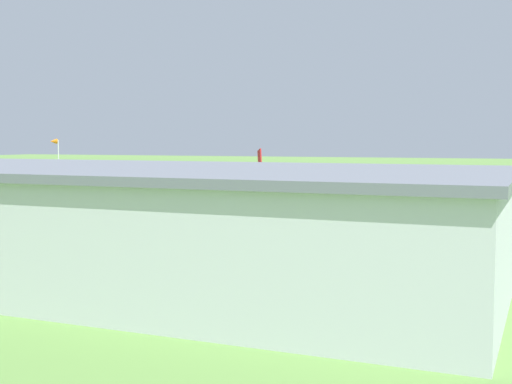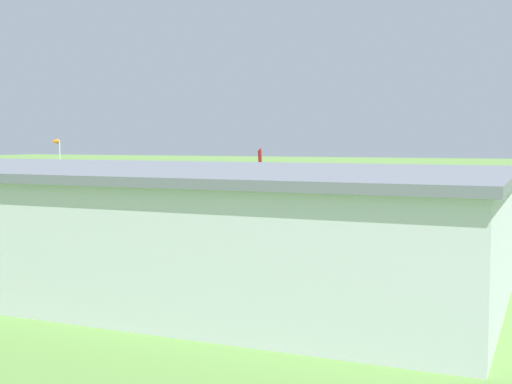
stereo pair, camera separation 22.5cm
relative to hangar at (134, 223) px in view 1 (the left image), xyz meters
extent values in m
plane|color=#608C42|center=(0.47, -32.11, -2.71)|extent=(400.00, 400.00, 0.00)
cube|color=silver|center=(0.00, 0.02, -0.18)|extent=(33.96, 16.37, 5.05)
cube|color=slate|center=(0.00, 0.02, 2.52)|extent=(34.57, 16.99, 0.35)
cube|color=#384251|center=(-0.22, -7.74, -0.64)|extent=(10.00, 0.44, 4.14)
cylinder|color=#B21E1E|center=(2.50, -24.45, 0.81)|extent=(4.71, 6.28, 2.47)
cone|color=black|center=(0.46, -21.42, 0.03)|extent=(1.10, 1.12, 0.89)
cube|color=silver|center=(2.07, -23.82, 0.48)|extent=(7.17, 5.51, 0.44)
cube|color=silver|center=(1.68, -23.24, 1.82)|extent=(7.17, 5.51, 0.44)
cube|color=#B21E1E|center=(4.05, -26.77, 2.47)|extent=(0.83, 1.17, 1.50)
cube|color=silver|center=(4.17, -26.96, 1.45)|extent=(2.66, 2.19, 0.27)
cylinder|color=black|center=(3.07, -23.60, -0.59)|extent=(0.47, 0.61, 0.64)
cylinder|color=black|center=(1.49, -24.66, -0.59)|extent=(0.47, 0.61, 0.64)
cylinder|color=#332D28|center=(3.90, -22.17, 1.15)|extent=(0.28, 0.36, 1.44)
cylinder|color=#332D28|center=(-0.15, -24.89, 1.15)|extent=(0.28, 0.36, 1.44)
cube|color=red|center=(17.14, -15.80, -2.01)|extent=(2.09, 4.77, 0.77)
cube|color=#2D3842|center=(17.14, -15.80, -1.34)|extent=(1.70, 2.72, 0.56)
cylinder|color=black|center=(16.47, -14.15, -2.39)|extent=(0.28, 0.66, 0.64)
cylinder|color=black|center=(18.11, -14.31, -2.39)|extent=(0.28, 0.66, 0.64)
cylinder|color=black|center=(16.17, -17.28, -2.39)|extent=(0.28, 0.66, 0.64)
cylinder|color=black|center=(17.81, -17.44, -2.39)|extent=(0.28, 0.66, 0.64)
cylinder|color=black|center=(22.61, -16.35, -2.39)|extent=(0.29, 0.66, 0.64)
cube|color=gray|center=(-12.49, -16.53, -1.23)|extent=(2.23, 2.23, 2.00)
cube|color=silver|center=(-16.03, -16.58, -0.83)|extent=(4.91, 2.27, 2.80)
cylinder|color=black|center=(-12.81, -15.43, -2.23)|extent=(0.96, 0.29, 0.96)
cylinder|color=black|center=(-12.77, -17.63, -2.23)|extent=(0.96, 0.29, 0.96)
cylinder|color=#33723F|center=(8.44, -17.01, -2.30)|extent=(0.42, 0.42, 0.81)
cylinder|color=#33723F|center=(8.44, -17.01, -1.61)|extent=(0.49, 0.49, 0.57)
sphere|color=beige|center=(8.44, -17.01, -1.22)|extent=(0.22, 0.22, 0.22)
cylinder|color=beige|center=(-4.89, -19.39, -2.28)|extent=(0.41, 0.41, 0.86)
cylinder|color=navy|center=(-4.89, -19.39, -1.55)|extent=(0.49, 0.49, 0.61)
sphere|color=beige|center=(-4.89, -19.39, -1.13)|extent=(0.23, 0.23, 0.23)
cylinder|color=navy|center=(-8.73, -19.28, -2.32)|extent=(0.35, 0.35, 0.79)
cylinder|color=#B23333|center=(-8.73, -19.28, -1.64)|extent=(0.41, 0.41, 0.56)
sphere|color=#D8AD84|center=(-8.73, -19.28, -1.26)|extent=(0.21, 0.21, 0.21)
cylinder|color=orange|center=(10.90, -15.39, -2.30)|extent=(0.34, 0.34, 0.83)
cylinder|color=orange|center=(10.90, -15.39, -1.59)|extent=(0.40, 0.40, 0.59)
sphere|color=#9E704C|center=(10.90, -15.39, -1.18)|extent=(0.22, 0.22, 0.22)
cylinder|color=silver|center=(34.78, -39.32, 0.61)|extent=(0.12, 0.12, 6.64)
cone|color=orange|center=(35.48, -39.32, 3.78)|extent=(0.74, 1.36, 0.60)
camera|label=1|loc=(-17.26, 27.81, 3.92)|focal=47.91mm
camera|label=2|loc=(-17.47, 27.72, 3.92)|focal=47.91mm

